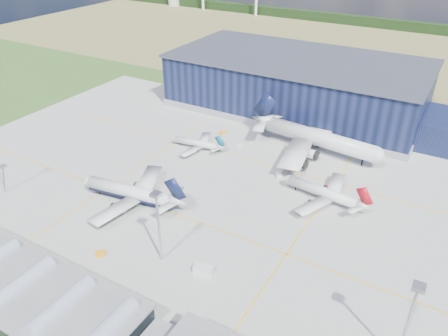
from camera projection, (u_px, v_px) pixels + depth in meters
ground at (191, 199)px, 152.01m from camera, size 600.00×600.00×0.00m
apron at (207, 185)px, 159.46m from camera, size 220.00×160.00×0.08m
farmland at (361, 50)px, 316.12m from camera, size 600.00×220.00×0.01m
treeline at (386, 24)px, 373.77m from camera, size 600.00×8.00×8.00m
hangar at (302, 87)px, 215.64m from camera, size 145.00×62.00×26.10m
glass_concourse at (34, 297)px, 108.19m from camera, size 78.00×23.00×8.60m
light_mast_center at (158, 216)px, 117.50m from camera, size 2.60×2.60×23.00m
light_mast_east at (411, 312)px, 89.32m from camera, size 2.60×2.60×23.00m
airliner_navy at (129, 185)px, 147.13m from camera, size 45.71×44.95×13.29m
airliner_red at (323, 187)px, 148.50m from camera, size 36.78×36.16×10.70m
airliner_widebody at (320, 131)px, 176.59m from camera, size 67.18×66.03×19.78m
airliner_regional at (196, 140)px, 182.13m from camera, size 27.65×27.17×8.14m
gse_tug_b at (101, 254)px, 126.49m from camera, size 3.41×3.46×1.26m
gse_van_a at (203, 270)px, 120.02m from camera, size 5.95×3.54×2.43m
gse_cart_a at (240, 146)px, 184.67m from camera, size 2.25×3.11×1.27m
gse_tug_c at (223, 133)px, 196.06m from camera, size 2.50×3.20×1.23m
gse_cart_b at (278, 174)px, 164.81m from camera, size 3.38×3.60×1.30m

